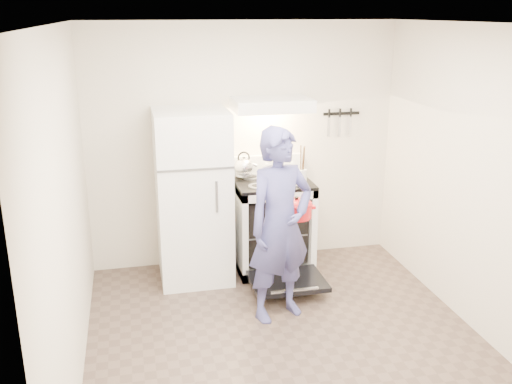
{
  "coord_description": "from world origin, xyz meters",
  "views": [
    {
      "loc": [
        -1.14,
        -3.85,
        2.58
      ],
      "look_at": [
        -0.05,
        1.0,
        1.0
      ],
      "focal_mm": 40.0,
      "sensor_mm": 36.0,
      "label": 1
    }
  ],
  "objects_px": {
    "refrigerator": "(193,197)",
    "tea_kettle": "(244,165)",
    "person": "(280,226)",
    "stove_body": "(272,226)",
    "dutch_oven": "(296,210)"
  },
  "relations": [
    {
      "from": "refrigerator",
      "to": "stove_body",
      "type": "distance_m",
      "value": 0.9
    },
    {
      "from": "tea_kettle",
      "to": "dutch_oven",
      "type": "xyz_separation_m",
      "value": [
        0.32,
        -0.8,
        -0.23
      ]
    },
    {
      "from": "refrigerator",
      "to": "person",
      "type": "relative_size",
      "value": 1.0
    },
    {
      "from": "stove_body",
      "to": "person",
      "type": "bearing_deg",
      "value": -100.56
    },
    {
      "from": "refrigerator",
      "to": "stove_body",
      "type": "relative_size",
      "value": 1.85
    },
    {
      "from": "refrigerator",
      "to": "person",
      "type": "bearing_deg",
      "value": -56.18
    },
    {
      "from": "stove_body",
      "to": "person",
      "type": "relative_size",
      "value": 0.54
    },
    {
      "from": "person",
      "to": "dutch_oven",
      "type": "xyz_separation_m",
      "value": [
        0.23,
        0.31,
        0.01
      ]
    },
    {
      "from": "refrigerator",
      "to": "tea_kettle",
      "type": "xyz_separation_m",
      "value": [
        0.54,
        0.17,
        0.24
      ]
    },
    {
      "from": "stove_body",
      "to": "person",
      "type": "distance_m",
      "value": 1.06
    },
    {
      "from": "tea_kettle",
      "to": "person",
      "type": "relative_size",
      "value": 0.17
    },
    {
      "from": "tea_kettle",
      "to": "refrigerator",
      "type": "bearing_deg",
      "value": -162.92
    },
    {
      "from": "refrigerator",
      "to": "stove_body",
      "type": "bearing_deg",
      "value": 1.77
    },
    {
      "from": "tea_kettle",
      "to": "person",
      "type": "xyz_separation_m",
      "value": [
        0.09,
        -1.11,
        -0.24
      ]
    },
    {
      "from": "tea_kettle",
      "to": "person",
      "type": "bearing_deg",
      "value": -85.44
    }
  ]
}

